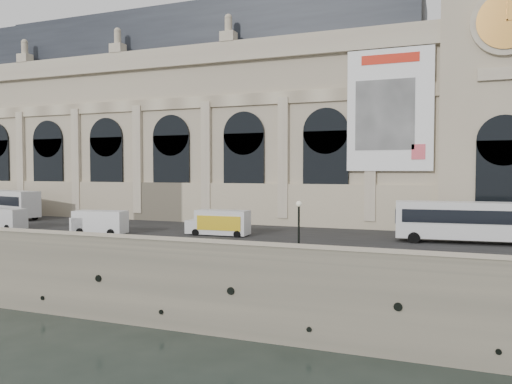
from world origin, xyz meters
TOP-DOWN VIEW (x-y plane):
  - ground at (0.00, 0.00)m, footprint 260.00×260.00m
  - quay at (0.00, 35.00)m, footprint 160.00×70.00m
  - street at (0.00, 14.00)m, footprint 160.00×24.00m
  - parapet at (0.00, 0.60)m, footprint 160.00×1.40m
  - museum at (-5.98, 30.86)m, footprint 69.00×18.70m
  - clock_pavilion at (34.00, 27.93)m, footprint 13.00×14.72m
  - bus_left at (-26.97, 17.09)m, footprint 13.27×6.01m
  - bus_right at (30.78, 14.43)m, footprint 12.86×3.81m
  - van_b at (-17.10, 7.74)m, footprint 5.43×2.57m
  - van_c at (-4.37, 7.82)m, footprint 5.75×2.92m
  - box_truck at (7.60, 11.50)m, footprint 6.47×2.48m
  - lamp_right at (18.50, 2.45)m, footprint 0.43×0.43m

SIDE VIEW (x-z plane):
  - ground at x=0.00m, z-range 0.00..0.00m
  - quay at x=0.00m, z-range 0.00..6.00m
  - street at x=0.00m, z-range 6.00..6.06m
  - parapet at x=0.00m, z-range 6.01..7.22m
  - van_b at x=-17.10m, z-range 6.03..8.37m
  - van_c at x=-4.37m, z-range 6.03..8.48m
  - box_truck at x=7.60m, z-range 6.01..8.59m
  - bus_right at x=30.78m, z-range 6.23..9.96m
  - lamp_right at x=18.50m, z-range 5.99..10.25m
  - bus_left at x=-26.97m, z-range 6.23..10.07m
  - museum at x=-5.98m, z-range 5.17..34.27m
  - clock_pavilion at x=34.00m, z-range 5.07..41.77m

